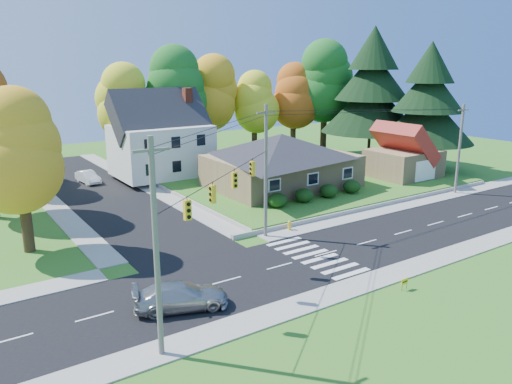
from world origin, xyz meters
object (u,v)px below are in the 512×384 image
(white_car, at_px, (88,177))
(fire_hydrant, at_px, (289,226))
(ranch_house, at_px, (281,160))
(silver_sedan, at_px, (181,296))

(white_car, xyz_separation_m, fire_hydrant, (8.59, -25.14, -0.29))
(fire_hydrant, bearing_deg, ranch_house, 56.32)
(fire_hydrant, bearing_deg, white_car, 108.87)
(silver_sedan, distance_m, fire_hydrant, 14.57)
(white_car, height_order, fire_hydrant, white_car)
(ranch_house, xyz_separation_m, silver_sedan, (-19.86, -17.73, -2.51))
(ranch_house, height_order, fire_hydrant, ranch_house)
(ranch_house, relative_size, white_car, 3.63)
(ranch_house, relative_size, silver_sedan, 2.89)
(white_car, bearing_deg, ranch_house, -49.72)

